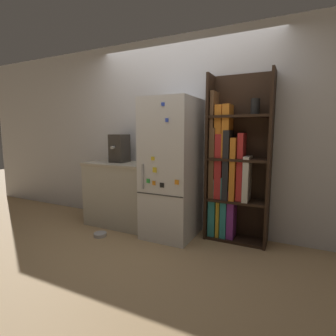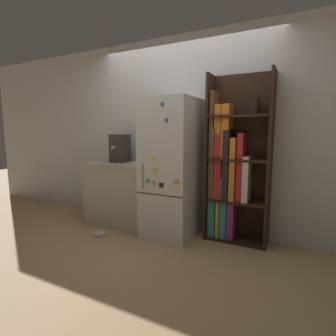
% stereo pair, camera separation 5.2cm
% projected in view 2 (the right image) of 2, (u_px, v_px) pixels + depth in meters
% --- Properties ---
extents(ground_plane, '(16.00, 16.00, 0.00)m').
position_uv_depth(ground_plane, '(168.00, 237.00, 3.35)').
color(ground_plane, tan).
extents(wall_back, '(8.00, 0.05, 2.60)m').
position_uv_depth(wall_back, '(183.00, 134.00, 3.58)').
color(wall_back, silver).
rests_on(wall_back, ground_plane).
extents(refrigerator, '(0.62, 0.70, 1.74)m').
position_uv_depth(refrigerator, '(172.00, 169.00, 3.32)').
color(refrigerator, silver).
rests_on(refrigerator, ground_plane).
extents(bookshelf, '(0.74, 0.31, 2.02)m').
position_uv_depth(bookshelf, '(231.00, 168.00, 3.18)').
color(bookshelf, black).
rests_on(bookshelf, ground_plane).
extents(kitchen_counter, '(0.96, 0.59, 0.90)m').
position_uv_depth(kitchen_counter, '(122.00, 193.00, 3.80)').
color(kitchen_counter, '#BCB7A8').
rests_on(kitchen_counter, ground_plane).
extents(espresso_machine, '(0.22, 0.30, 0.40)m').
position_uv_depth(espresso_machine, '(120.00, 148.00, 3.77)').
color(espresso_machine, '#38332D').
rests_on(espresso_machine, kitchen_counter).
extents(pet_bowl, '(0.17, 0.17, 0.05)m').
position_uv_depth(pet_bowl, '(100.00, 234.00, 3.39)').
color(pet_bowl, '#B7B7BC').
rests_on(pet_bowl, ground_plane).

